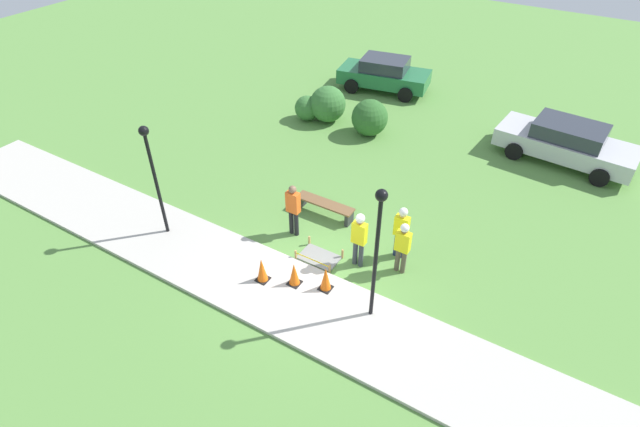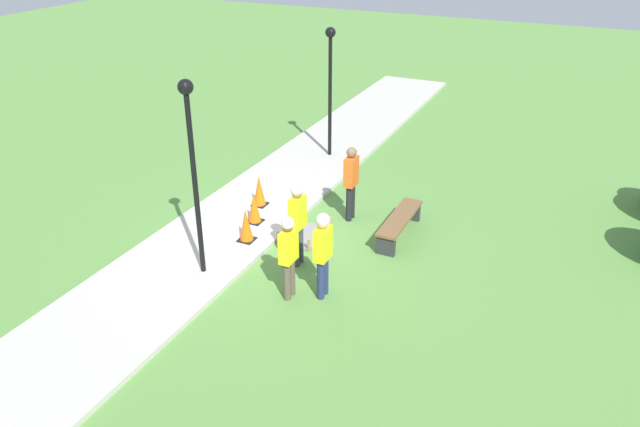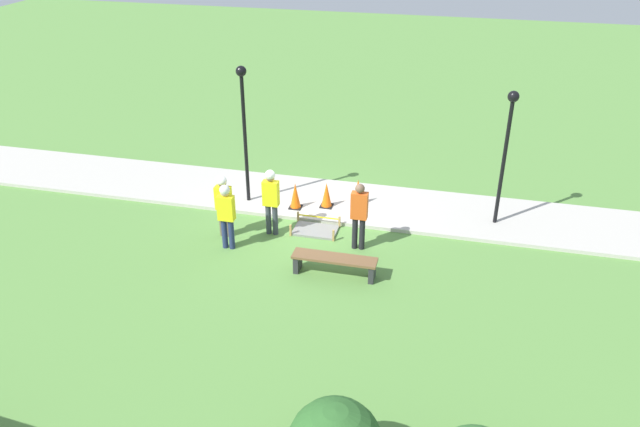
{
  "view_description": "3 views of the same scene",
  "coord_description": "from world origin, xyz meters",
  "px_view_note": "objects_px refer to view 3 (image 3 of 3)",
  "views": [
    {
      "loc": [
        5.19,
        -8.56,
        9.86
      ],
      "look_at": [
        -0.8,
        1.24,
        0.94
      ],
      "focal_mm": 28.0,
      "sensor_mm": 36.0,
      "label": 1
    },
    {
      "loc": [
        10.41,
        5.82,
        6.65
      ],
      "look_at": [
        0.09,
        1.02,
        0.9
      ],
      "focal_mm": 35.0,
      "sensor_mm": 36.0,
      "label": 2
    },
    {
      "loc": [
        -3.81,
        14.14,
        8.07
      ],
      "look_at": [
        -0.64,
        1.16,
        0.94
      ],
      "focal_mm": 35.0,
      "sensor_mm": 36.0,
      "label": 3
    }
  ],
  "objects_px": {
    "lamppost_near": "(244,115)",
    "traffic_cone_far_patch": "(327,195)",
    "traffic_cone_near_patch": "(358,192)",
    "worker_assistant": "(226,211)",
    "bystander_in_orange_shirt": "(359,213)",
    "worker_trainee": "(224,202)",
    "worker_supervisor": "(271,196)",
    "park_bench": "(334,262)",
    "lamppost_far": "(507,138)",
    "traffic_cone_sidewalk_edge": "(295,196)"
  },
  "relations": [
    {
      "from": "bystander_in_orange_shirt",
      "to": "worker_supervisor",
      "type": "bearing_deg",
      "value": -4.8
    },
    {
      "from": "worker_trainee",
      "to": "bystander_in_orange_shirt",
      "type": "height_order",
      "value": "bystander_in_orange_shirt"
    },
    {
      "from": "traffic_cone_far_patch",
      "to": "park_bench",
      "type": "distance_m",
      "value": 3.26
    },
    {
      "from": "traffic_cone_near_patch",
      "to": "worker_trainee",
      "type": "xyz_separation_m",
      "value": [
        2.99,
        2.36,
        0.51
      ]
    },
    {
      "from": "worker_supervisor",
      "to": "traffic_cone_sidewalk_edge",
      "type": "bearing_deg",
      "value": -100.16
    },
    {
      "from": "worker_supervisor",
      "to": "worker_assistant",
      "type": "bearing_deg",
      "value": 48.18
    },
    {
      "from": "worker_assistant",
      "to": "bystander_in_orange_shirt",
      "type": "height_order",
      "value": "bystander_in_orange_shirt"
    },
    {
      "from": "bystander_in_orange_shirt",
      "to": "worker_trainee",
      "type": "bearing_deg",
      "value": 3.2
    },
    {
      "from": "park_bench",
      "to": "worker_supervisor",
      "type": "bearing_deg",
      "value": -36.97
    },
    {
      "from": "traffic_cone_far_patch",
      "to": "lamppost_near",
      "type": "distance_m",
      "value": 3.11
    },
    {
      "from": "worker_supervisor",
      "to": "worker_trainee",
      "type": "height_order",
      "value": "worker_supervisor"
    },
    {
      "from": "worker_trainee",
      "to": "lamppost_near",
      "type": "relative_size",
      "value": 0.44
    },
    {
      "from": "traffic_cone_far_patch",
      "to": "worker_trainee",
      "type": "xyz_separation_m",
      "value": [
        2.18,
        2.02,
        0.53
      ]
    },
    {
      "from": "worker_assistant",
      "to": "lamppost_far",
      "type": "relative_size",
      "value": 0.48
    },
    {
      "from": "traffic_cone_sidewalk_edge",
      "to": "worker_supervisor",
      "type": "distance_m",
      "value": 1.51
    },
    {
      "from": "worker_assistant",
      "to": "traffic_cone_far_patch",
      "type": "bearing_deg",
      "value": -126.36
    },
    {
      "from": "traffic_cone_far_patch",
      "to": "lamppost_near",
      "type": "xyz_separation_m",
      "value": [
        2.23,
        0.13,
        2.16
      ]
    },
    {
      "from": "worker_assistant",
      "to": "lamppost_near",
      "type": "distance_m",
      "value": 2.93
    },
    {
      "from": "worker_supervisor",
      "to": "lamppost_near",
      "type": "distance_m",
      "value": 2.45
    },
    {
      "from": "bystander_in_orange_shirt",
      "to": "lamppost_far",
      "type": "bearing_deg",
      "value": -148.69
    },
    {
      "from": "worker_supervisor",
      "to": "worker_trainee",
      "type": "distance_m",
      "value": 1.19
    },
    {
      "from": "traffic_cone_near_patch",
      "to": "traffic_cone_sidewalk_edge",
      "type": "relative_size",
      "value": 1.02
    },
    {
      "from": "park_bench",
      "to": "bystander_in_orange_shirt",
      "type": "distance_m",
      "value": 1.49
    },
    {
      "from": "traffic_cone_near_patch",
      "to": "park_bench",
      "type": "height_order",
      "value": "traffic_cone_near_patch"
    },
    {
      "from": "worker_assistant",
      "to": "bystander_in_orange_shirt",
      "type": "relative_size",
      "value": 0.98
    },
    {
      "from": "traffic_cone_near_patch",
      "to": "worker_assistant",
      "type": "xyz_separation_m",
      "value": [
        2.71,
        2.91,
        0.55
      ]
    },
    {
      "from": "park_bench",
      "to": "worker_assistant",
      "type": "distance_m",
      "value": 2.95
    },
    {
      "from": "traffic_cone_far_patch",
      "to": "traffic_cone_sidewalk_edge",
      "type": "bearing_deg",
      "value": 18.68
    },
    {
      "from": "worker_supervisor",
      "to": "lamppost_far",
      "type": "xyz_separation_m",
      "value": [
        -5.59,
        -1.81,
        1.39
      ]
    },
    {
      "from": "park_bench",
      "to": "lamppost_near",
      "type": "relative_size",
      "value": 0.51
    },
    {
      "from": "worker_supervisor",
      "to": "traffic_cone_near_patch",
      "type": "bearing_deg",
      "value": -133.46
    },
    {
      "from": "traffic_cone_far_patch",
      "to": "traffic_cone_sidewalk_edge",
      "type": "height_order",
      "value": "traffic_cone_sidewalk_edge"
    },
    {
      "from": "traffic_cone_sidewalk_edge",
      "to": "lamppost_far",
      "type": "bearing_deg",
      "value": -175.16
    },
    {
      "from": "worker_supervisor",
      "to": "worker_trainee",
      "type": "xyz_separation_m",
      "value": [
        1.12,
        0.38,
        -0.09
      ]
    },
    {
      "from": "park_bench",
      "to": "lamppost_far",
      "type": "xyz_separation_m",
      "value": [
        -3.61,
        -3.3,
        2.12
      ]
    },
    {
      "from": "bystander_in_orange_shirt",
      "to": "lamppost_near",
      "type": "xyz_separation_m",
      "value": [
        3.47,
        -1.7,
        1.61
      ]
    },
    {
      "from": "traffic_cone_sidewalk_edge",
      "to": "lamppost_near",
      "type": "height_order",
      "value": "lamppost_near"
    },
    {
      "from": "worker_supervisor",
      "to": "bystander_in_orange_shirt",
      "type": "height_order",
      "value": "worker_supervisor"
    },
    {
      "from": "worker_assistant",
      "to": "traffic_cone_sidewalk_edge",
      "type": "bearing_deg",
      "value": -115.17
    },
    {
      "from": "traffic_cone_sidewalk_edge",
      "to": "worker_trainee",
      "type": "height_order",
      "value": "worker_trainee"
    },
    {
      "from": "lamppost_far",
      "to": "lamppost_near",
      "type": "bearing_deg",
      "value": 2.64
    },
    {
      "from": "traffic_cone_far_patch",
      "to": "bystander_in_orange_shirt",
      "type": "bearing_deg",
      "value": 124.04
    },
    {
      "from": "traffic_cone_near_patch",
      "to": "worker_trainee",
      "type": "relative_size",
      "value": 0.45
    },
    {
      "from": "traffic_cone_far_patch",
      "to": "park_bench",
      "type": "bearing_deg",
      "value": 106.42
    },
    {
      "from": "lamppost_near",
      "to": "traffic_cone_far_patch",
      "type": "bearing_deg",
      "value": -176.55
    },
    {
      "from": "worker_supervisor",
      "to": "worker_assistant",
      "type": "relative_size",
      "value": 1.04
    },
    {
      "from": "worker_trainee",
      "to": "bystander_in_orange_shirt",
      "type": "bearing_deg",
      "value": -176.8
    },
    {
      "from": "traffic_cone_sidewalk_edge",
      "to": "worker_supervisor",
      "type": "relative_size",
      "value": 0.41
    },
    {
      "from": "lamppost_near",
      "to": "worker_assistant",
      "type": "bearing_deg",
      "value": 97.92
    },
    {
      "from": "worker_supervisor",
      "to": "lamppost_near",
      "type": "xyz_separation_m",
      "value": [
        1.17,
        -1.5,
        1.54
      ]
    }
  ]
}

